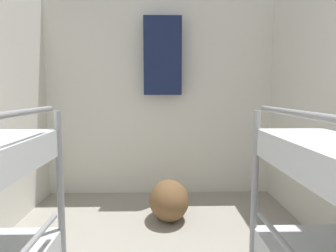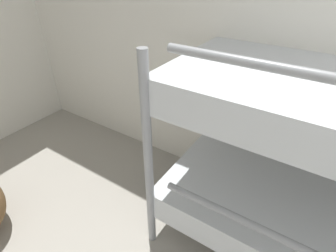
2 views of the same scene
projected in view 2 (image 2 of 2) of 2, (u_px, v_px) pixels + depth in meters
The scene contains 1 object.
wall_right at pixel (283, 12), 1.34m from camera, with size 0.06×4.31×2.39m.
Camera 2 is at (-0.12, 1.81, 1.43)m, focal length 28.00 mm.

